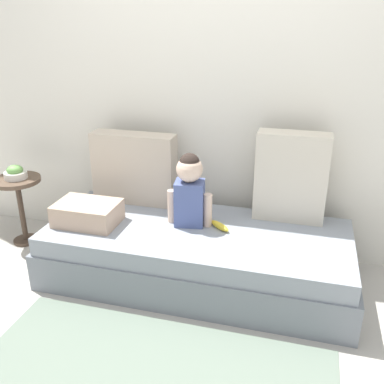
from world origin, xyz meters
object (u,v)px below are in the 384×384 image
throw_pillow_left (134,168)px  folded_blanket (88,213)px  toddler (190,189)px  throw_pillow_right (291,177)px  side_table (19,194)px  couch (197,254)px  banana (220,226)px  fruit_bowl (15,173)px

throw_pillow_left → folded_blanket: (-0.16, -0.42, -0.18)m
throw_pillow_left → toddler: throw_pillow_left is taller
throw_pillow_right → side_table: bearing=-174.9°
couch → toddler: 0.44m
throw_pillow_right → side_table: throw_pillow_right is taller
folded_blanket → throw_pillow_right: bearing=18.5°
couch → throw_pillow_right: (0.54, 0.31, 0.48)m
banana → folded_blanket: (-0.84, -0.14, 0.05)m
banana → fruit_bowl: (-1.54, 0.10, 0.17)m
toddler → fruit_bowl: bearing=176.6°
throw_pillow_left → toddler: 0.54m
toddler → side_table: toddler is taller
couch → toddler: bearing=136.9°
throw_pillow_left → throw_pillow_right: size_ratio=1.02×
throw_pillow_right → toddler: size_ratio=1.22×
side_table → fruit_bowl: size_ratio=3.18×
throw_pillow_right → fruit_bowl: bearing=-174.9°
throw_pillow_left → banana: bearing=-21.8°
side_table → folded_blanket: bearing=-19.3°
throw_pillow_right → throw_pillow_left: bearing=180.0°
couch → throw_pillow_left: size_ratio=3.31×
couch → banana: (0.14, 0.04, 0.21)m
side_table → fruit_bowl: 0.17m
throw_pillow_right → fruit_bowl: throw_pillow_right is taller
throw_pillow_right → folded_blanket: throw_pillow_right is taller
toddler → folded_blanket: size_ratio=1.19×
throw_pillow_left → side_table: throw_pillow_left is taller
side_table → fruit_bowl: fruit_bowl is taller
folded_blanket → couch: bearing=8.3°
throw_pillow_right → fruit_bowl: 1.96m
toddler → throw_pillow_left: bearing=152.1°
toddler → folded_blanket: bearing=-165.5°
throw_pillow_left → toddler: (0.48, -0.25, -0.01)m
banana → side_table: bearing=176.3°
couch → side_table: 1.43m
throw_pillow_right → folded_blanket: bearing=-161.5°
throw_pillow_left → fruit_bowl: bearing=-168.7°
couch → fruit_bowl: bearing=174.3°
folded_blanket → side_table: bearing=160.7°
folded_blanket → fruit_bowl: bearing=160.7°
throw_pillow_left → side_table: (-0.86, -0.17, -0.22)m
toddler → fruit_bowl: (-1.34, 0.08, -0.05)m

